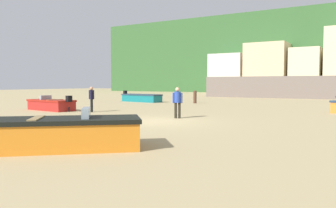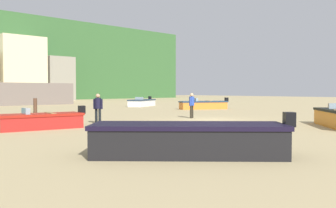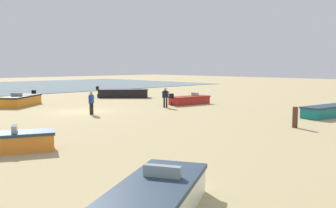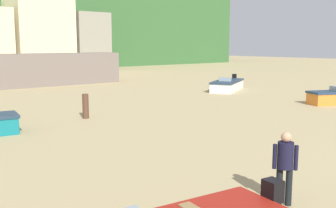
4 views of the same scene
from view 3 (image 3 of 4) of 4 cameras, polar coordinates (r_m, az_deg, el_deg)
The scene contains 9 objects.
ground_plane at distance 27.44m, azimuth -13.52°, elevation -1.24°, with size 160.00×160.00×0.00m, color tan.
boat_teal_1 at distance 26.45m, azimuth 23.98°, elevation -1.01°, with size 4.81×2.05×1.09m.
boat_orange_2 at distance 33.27m, azimuth -22.16°, elevation 0.52°, with size 4.50×4.19×1.19m.
boat_white_3 at distance 8.22m, azimuth -2.65°, elevation -15.49°, with size 4.74×3.58×1.09m.
boat_red_4 at distance 32.04m, azimuth 3.40°, elevation 0.63°, with size 4.13×1.91×1.04m.
boat_black_5 at distance 39.00m, azimuth -7.10°, elevation 1.68°, with size 4.98×4.88×1.21m.
mooring_post_near_water at distance 21.10m, azimuth 19.44°, elevation -1.99°, with size 0.29×0.29×1.16m, color #4F3323.
beach_walker_foreground at distance 25.74m, azimuth -12.03°, elevation 0.46°, with size 0.53×0.43×1.62m.
beach_walker_distant at distance 29.34m, azimuth -0.41°, elevation 1.27°, with size 0.48×0.48×1.62m.
Camera 3 is at (13.89, 23.42, 3.42)m, focal length 38.57 mm.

